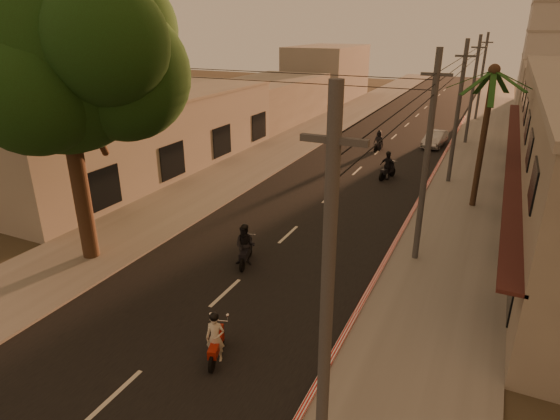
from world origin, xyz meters
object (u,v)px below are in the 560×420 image
Objects in this scene: palm_tree at (493,79)px; scooter_mid_a at (245,246)px; scooter_mid_b at (387,166)px; scooter_red at (216,339)px; scooter_far_a at (379,141)px; broadleaf_tree at (70,61)px; parked_car at (435,139)px.

scooter_mid_a is at bearing -125.95° from palm_tree.
scooter_mid_a is 14.89m from scooter_mid_b.
scooter_mid_a is at bearing 92.30° from scooter_red.
scooter_far_a is at bearing 125.56° from scooter_mid_b.
scooter_mid_b is at bearing -63.53° from scooter_far_a.
scooter_mid_b is at bearing 151.83° from palm_tree.
scooter_red is 0.99× the size of scooter_far_a.
scooter_mid_a is 21.95m from scooter_far_a.
palm_tree is 8.98m from scooter_mid_b.
broadleaf_tree is at bearing -175.63° from scooter_mid_a.
parked_car is at bearing 98.83° from scooter_mid_b.
broadleaf_tree is 6.92× the size of scooter_far_a.
parked_car is (4.01, 3.45, -0.11)m from scooter_far_a.
palm_tree is 15.78m from parked_car.
broadleaf_tree reaches higher than scooter_red.
broadleaf_tree is 1.48× the size of palm_tree.
palm_tree is at bearing -68.76° from parked_car.
scooter_mid_a is at bearing 19.98° from broadleaf_tree.
parked_car is (-4.08, 13.79, -6.48)m from palm_tree.
scooter_red is 27.84m from scooter_far_a.
broadleaf_tree is 6.19× the size of scooter_mid_b.
broadleaf_tree is at bearing -106.10° from parked_car.
scooter_far_a is (6.52, 24.20, -7.70)m from broadleaf_tree.
broadleaf_tree is at bearing 138.53° from scooter_red.
palm_tree is 4.19× the size of scooter_mid_a.
scooter_mid_a reaches higher than scooter_far_a.
scooter_mid_b is at bearing 62.11° from broadleaf_tree.
scooter_mid_b is at bearing 63.78° from scooter_mid_a.
palm_tree is 14.60m from scooter_far_a.
scooter_mid_b reaches higher than scooter_far_a.
parked_car is (10.53, 27.65, -7.81)m from broadleaf_tree.
scooter_far_a is at bearing -134.56° from parked_car.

